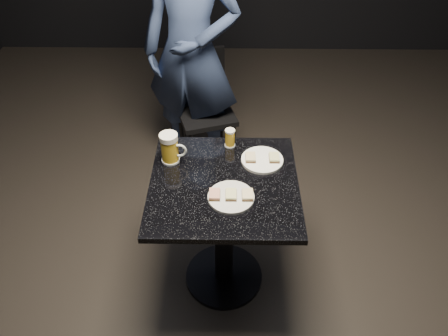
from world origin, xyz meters
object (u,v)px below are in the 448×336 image
at_px(table, 224,217).
at_px(plate_small, 262,160).
at_px(plate_large, 231,197).
at_px(beer_tumbler, 230,138).
at_px(chair, 204,104).
at_px(beer_mug, 170,148).
at_px(patron, 192,52).

bearing_deg(table, plate_small, 39.93).
bearing_deg(plate_large, beer_tumbler, 90.96).
bearing_deg(beer_tumbler, chair, 103.05).
bearing_deg(plate_large, plate_small, 59.80).
relative_size(table, beer_mug, 4.75).
bearing_deg(table, plate_large, -72.77).
distance_m(patron, beer_mug, 0.92).
distance_m(patron, table, 1.16).
bearing_deg(beer_tumbler, patron, 107.58).
bearing_deg(plate_large, table, 107.23).
bearing_deg(patron, plate_small, -47.87).
xyz_separation_m(table, beer_tumbler, (0.03, 0.28, 0.29)).
bearing_deg(table, chair, 98.33).
bearing_deg(table, patron, 101.74).
height_order(plate_small, chair, chair).
xyz_separation_m(plate_small, chair, (-0.35, 0.92, -0.26)).
height_order(beer_mug, chair, beer_mug).
relative_size(patron, beer_mug, 11.29).
relative_size(plate_large, chair, 0.25).
relative_size(plate_small, beer_mug, 1.32).
xyz_separation_m(beer_tumbler, chair, (-0.19, 0.80, -0.30)).
bearing_deg(plate_large, patron, 102.26).
height_order(plate_large, chair, chair).
relative_size(patron, table, 2.38).
height_order(plate_small, beer_tumbler, beer_tumbler).
relative_size(beer_mug, beer_tumbler, 1.61).
xyz_separation_m(beer_mug, beer_tumbler, (0.29, 0.13, -0.03)).
height_order(patron, beer_tumbler, patron).
bearing_deg(patron, beer_mug, -74.75).
xyz_separation_m(plate_large, plate_small, (0.15, 0.26, 0.00)).
distance_m(table, chair, 1.09).
distance_m(plate_large, beer_mug, 0.40).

